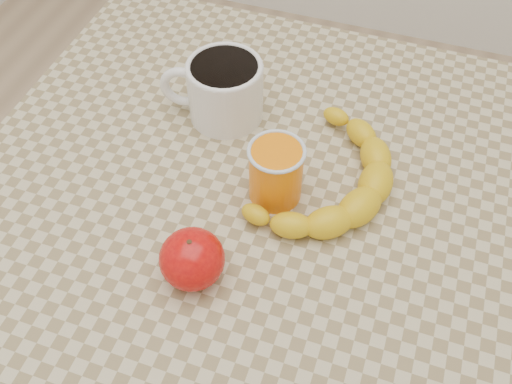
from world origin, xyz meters
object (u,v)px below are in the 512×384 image
(table, at_px, (256,239))
(coffee_mug, at_px, (223,88))
(banana, at_px, (325,176))
(apple, at_px, (192,259))
(orange_juice_glass, at_px, (276,172))

(table, distance_m, coffee_mug, 0.22)
(table, distance_m, banana, 0.14)
(apple, relative_size, banana, 0.24)
(coffee_mug, bearing_deg, banana, -27.17)
(orange_juice_glass, xyz_separation_m, apple, (-0.05, -0.15, -0.01))
(banana, bearing_deg, orange_juice_glass, -127.04)
(orange_juice_glass, bearing_deg, coffee_mug, 134.16)
(orange_juice_glass, distance_m, banana, 0.07)
(table, distance_m, orange_juice_glass, 0.13)
(orange_juice_glass, relative_size, apple, 1.04)
(coffee_mug, relative_size, banana, 0.47)
(table, xyz_separation_m, banana, (0.08, 0.05, 0.11))
(table, height_order, apple, apple)
(banana, bearing_deg, table, -121.40)
(orange_juice_glass, distance_m, apple, 0.16)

